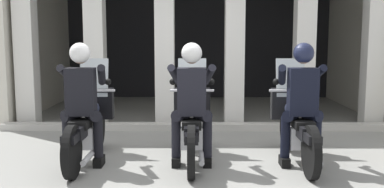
% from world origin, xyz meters
% --- Properties ---
extents(ground_plane, '(80.00, 80.00, 0.00)m').
position_xyz_m(ground_plane, '(0.00, 3.00, 0.00)').
color(ground_plane, gray).
extents(station_building, '(7.52, 4.40, 3.45)m').
position_xyz_m(station_building, '(0.12, 4.49, 2.09)').
color(station_building, black).
rests_on(station_building, ground).
extents(kerb_strip, '(7.02, 0.24, 0.12)m').
position_xyz_m(kerb_strip, '(0.12, 1.90, 0.06)').
color(kerb_strip, '#B7B5AD').
rests_on(kerb_strip, ground).
extents(motorcycle_left, '(0.62, 2.04, 1.35)m').
position_xyz_m(motorcycle_left, '(-1.40, -0.01, 0.50)').
color(motorcycle_left, black).
rests_on(motorcycle_left, ground).
extents(police_officer_left, '(0.63, 0.61, 1.58)m').
position_xyz_m(police_officer_left, '(-1.40, -0.29, 0.94)').
color(police_officer_left, black).
rests_on(police_officer_left, ground).
extents(motorcycle_center, '(0.62, 2.04, 1.35)m').
position_xyz_m(motorcycle_center, '(0.00, 0.01, 0.50)').
color(motorcycle_center, black).
rests_on(motorcycle_center, ground).
extents(police_officer_center, '(0.63, 0.61, 1.58)m').
position_xyz_m(police_officer_center, '(0.00, -0.28, 0.94)').
color(police_officer_center, black).
rests_on(police_officer_center, ground).
extents(motorcycle_right, '(0.62, 2.04, 1.35)m').
position_xyz_m(motorcycle_right, '(1.40, 0.00, 0.50)').
color(motorcycle_right, black).
rests_on(motorcycle_right, ground).
extents(police_officer_right, '(0.63, 0.61, 1.58)m').
position_xyz_m(police_officer_right, '(1.40, -0.28, 0.94)').
color(police_officer_right, black).
rests_on(police_officer_right, ground).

